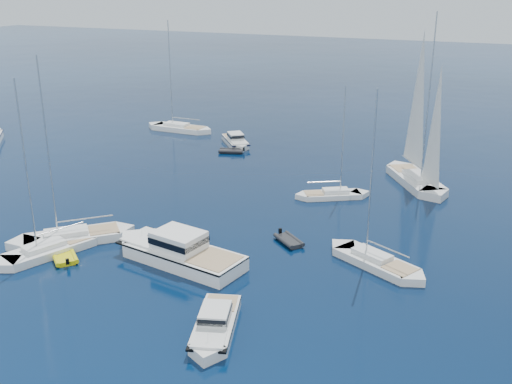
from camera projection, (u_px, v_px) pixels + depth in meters
ground at (118, 357)px, 36.02m from camera, size 400.00×400.00×0.00m
motor_cruiser_near at (215, 332)px, 38.57m from camera, size 4.69×8.38×2.10m
motor_cruiser_centre at (177, 261)px, 48.24m from camera, size 13.13×6.12×3.32m
motor_cruiser_horizon at (236, 145)px, 81.52m from camera, size 6.87×7.67×2.08m
sailboat_fore at (50, 254)px, 49.51m from camera, size 6.27×10.51×15.07m
sailboat_mid_r at (375, 265)px, 47.50m from camera, size 9.88×6.74×14.40m
sailboat_mid_l at (73, 241)px, 51.82m from camera, size 10.09×9.82×16.43m
sailboat_centre at (332, 197)px, 62.11m from camera, size 8.11×5.98×12.00m
sailboat_sails_r at (415, 184)px, 66.17m from camera, size 9.80×12.69×18.99m
sailboat_far_l at (179, 131)px, 89.05m from camera, size 11.18×3.10×16.35m
tender_yellow at (64, 257)px, 48.85m from camera, size 4.42×4.23×0.95m
tender_grey_near at (289, 243)px, 51.53m from camera, size 3.50×3.34×0.95m
tender_grey_far at (231, 153)px, 77.94m from camera, size 3.70×2.74×0.95m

